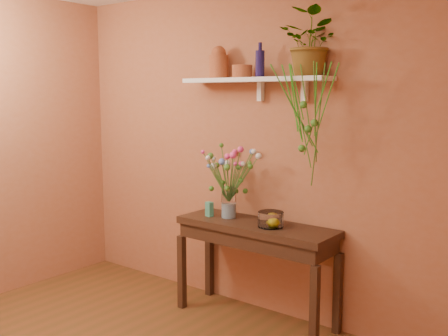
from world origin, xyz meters
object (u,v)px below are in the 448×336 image
at_px(sideboard, 256,237).
at_px(glass_bowl, 271,220).
at_px(terracotta_jug, 219,63).
at_px(blue_bottle, 260,63).
at_px(glass_vase, 229,205).
at_px(spider_plant, 312,43).
at_px(bouquet, 231,166).

height_order(sideboard, glass_bowl, glass_bowl).
height_order(terracotta_jug, blue_bottle, same).
xyz_separation_m(terracotta_jug, glass_vase, (0.18, -0.09, -1.16)).
bearing_deg(terracotta_jug, glass_vase, -27.48).
bearing_deg(terracotta_jug, blue_bottle, -1.94).
xyz_separation_m(sideboard, glass_vase, (-0.28, 0.02, 0.22)).
xyz_separation_m(spider_plant, glass_vase, (-0.68, -0.11, -1.27)).
relative_size(spider_plant, glass_bowl, 2.42).
relative_size(sideboard, terracotta_jug, 4.99).
distance_m(blue_bottle, glass_bowl, 1.21).
distance_m(blue_bottle, spider_plant, 0.45).
height_order(blue_bottle, glass_vase, blue_bottle).
relative_size(terracotta_jug, glass_bowl, 1.34).
bearing_deg(sideboard, terracotta_jug, 166.50).
xyz_separation_m(blue_bottle, glass_vase, (-0.24, -0.08, -1.14)).
bearing_deg(blue_bottle, spider_plant, 3.99).
xyz_separation_m(spider_plant, glass_bowl, (-0.24, -0.15, -1.32)).
bearing_deg(glass_bowl, bouquet, 173.23).
xyz_separation_m(terracotta_jug, glass_bowl, (0.62, -0.14, -1.21)).
relative_size(sideboard, glass_bowl, 6.66).
bearing_deg(glass_vase, bouquet, 17.00).
height_order(spider_plant, bouquet, spider_plant).
bearing_deg(terracotta_jug, spider_plant, 1.07).
xyz_separation_m(sideboard, bouquet, (-0.27, 0.02, 0.54)).
bearing_deg(glass_bowl, sideboard, 170.03).
distance_m(terracotta_jug, spider_plant, 0.86).
bearing_deg(bouquet, sideboard, -4.90).
distance_m(spider_plant, glass_vase, 1.44).
bearing_deg(sideboard, spider_plant, 17.80).
bearing_deg(bouquet, spider_plant, 8.87).
height_order(spider_plant, glass_bowl, spider_plant).
bearing_deg(glass_vase, terracotta_jug, 152.52).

